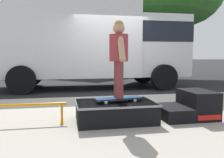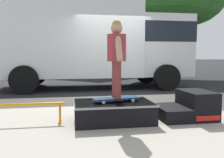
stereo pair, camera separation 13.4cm
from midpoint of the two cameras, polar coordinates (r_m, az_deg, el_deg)
ground_plane at (r=7.10m, az=2.60°, el=-4.21°), size 140.00×140.00×0.00m
sidewalk_slab at (r=4.27m, az=11.29°, el=-10.02°), size 50.00×5.00×0.12m
skate_box at (r=3.99m, az=1.28°, el=-7.49°), size 1.27×0.83×0.33m
kicker_ramp at (r=4.43m, az=18.42°, el=-6.24°), size 0.93×0.75×0.47m
grind_rail at (r=4.13m, az=-21.70°, el=-6.41°), size 1.65×0.28×0.33m
skateboard at (r=3.95m, az=2.03°, el=-4.58°), size 0.80×0.33×0.07m
skater_kid at (r=3.89m, az=2.07°, el=6.24°), size 0.30×0.64×1.24m
box_truck at (r=9.10m, az=-3.42°, el=8.66°), size 6.91×2.63×3.05m
house_behind at (r=21.92m, az=-6.21°, el=13.42°), size 9.54×8.22×8.40m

